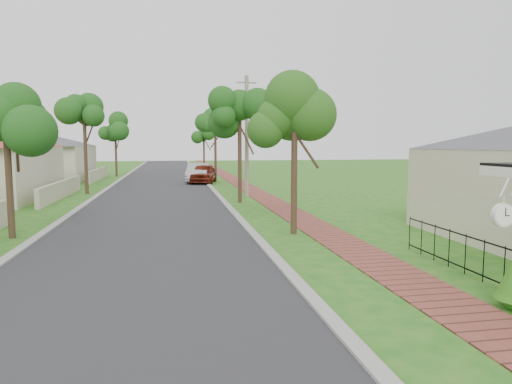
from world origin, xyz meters
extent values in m
plane|color=#1F6618|center=(0.00, 0.00, 0.00)|extent=(160.00, 160.00, 0.00)
cube|color=#28282B|center=(-3.00, 20.00, 0.00)|extent=(7.00, 120.00, 0.02)
cube|color=#9E9E99|center=(0.65, 20.00, 0.00)|extent=(0.30, 120.00, 0.10)
cube|color=#9E9E99|center=(-6.65, 20.00, 0.00)|extent=(0.30, 120.00, 0.10)
cube|color=brown|center=(3.25, 20.00, 0.00)|extent=(1.50, 120.00, 0.03)
cube|color=black|center=(4.90, 0.00, 0.95)|extent=(0.03, 8.00, 0.03)
cube|color=black|center=(4.90, 0.00, 0.15)|extent=(0.03, 8.00, 0.03)
cylinder|color=black|center=(4.90, 0.00, 0.50)|extent=(0.02, 0.02, 1.00)
cylinder|color=black|center=(4.90, 0.67, 0.50)|extent=(0.02, 0.02, 1.00)
cylinder|color=black|center=(4.90, 1.33, 0.50)|extent=(0.02, 0.02, 1.00)
cylinder|color=black|center=(4.90, 2.00, 0.50)|extent=(0.02, 0.02, 1.00)
cylinder|color=black|center=(4.90, 2.67, 0.50)|extent=(0.02, 0.02, 1.00)
cylinder|color=black|center=(4.90, 3.33, 0.50)|extent=(0.02, 0.02, 1.00)
cylinder|color=black|center=(4.90, 4.00, 0.50)|extent=(0.02, 0.02, 1.00)
cylinder|color=#382619|center=(1.50, 16.00, 2.27)|extent=(0.22, 0.22, 4.55)
sphere|color=#164713|center=(1.50, 16.00, 4.68)|extent=(1.70, 1.70, 1.70)
cylinder|color=#382619|center=(1.50, 30.00, 2.45)|extent=(0.22, 0.22, 4.90)
sphere|color=#164713|center=(1.50, 30.00, 5.04)|extent=(1.70, 1.70, 1.70)
cylinder|color=#382619|center=(1.50, 44.00, 2.10)|extent=(0.22, 0.22, 4.20)
sphere|color=#164713|center=(1.50, 44.00, 4.32)|extent=(1.70, 1.70, 1.70)
cylinder|color=#382619|center=(-7.50, 8.00, 1.92)|extent=(0.22, 0.22, 3.85)
sphere|color=#164713|center=(-7.50, 8.00, 3.96)|extent=(1.60, 1.60, 1.60)
cylinder|color=#382619|center=(-7.50, 22.00, 2.45)|extent=(0.22, 0.22, 4.90)
sphere|color=#164713|center=(-7.50, 22.00, 5.04)|extent=(1.70, 1.70, 1.70)
cylinder|color=#382619|center=(-7.50, 38.00, 2.27)|extent=(0.22, 0.22, 4.55)
sphere|color=#164713|center=(-7.50, 38.00, 4.68)|extent=(1.70, 1.70, 1.70)
cube|color=#BFB299|center=(-8.60, 20.00, 0.50)|extent=(0.25, 10.00, 1.00)
cube|color=beige|center=(-15.00, 34.00, 1.50)|extent=(11.00, 10.00, 3.00)
pyramid|color=#4C4C51|center=(-15.00, 34.00, 3.80)|extent=(15.56, 15.56, 1.60)
cube|color=#BFB299|center=(-8.60, 34.00, 0.50)|extent=(0.25, 10.00, 1.00)
imported|color=maroon|center=(0.40, 28.90, 0.78)|extent=(2.71, 4.84, 1.56)
imported|color=#BABABC|center=(-0.02, 29.40, 0.79)|extent=(2.29, 4.96, 1.58)
cylinder|color=#382619|center=(2.10, 7.00, 2.01)|extent=(0.22, 0.22, 4.01)
sphere|color=#2E631C|center=(2.10, 7.00, 4.13)|extent=(2.00, 2.00, 2.00)
cylinder|color=gray|center=(2.30, 18.54, 3.59)|extent=(0.24, 0.24, 7.18)
cube|color=gray|center=(2.30, 18.54, 6.78)|extent=(1.20, 0.08, 0.08)
cylinder|color=white|center=(3.65, -1.40, 2.13)|extent=(0.02, 0.02, 0.31)
cylinder|color=white|center=(3.65, -1.40, 1.92)|extent=(0.43, 0.10, 0.43)
cylinder|color=white|center=(3.65, -1.45, 1.92)|extent=(0.37, 0.01, 0.37)
cylinder|color=white|center=(3.65, -1.34, 1.92)|extent=(0.37, 0.01, 0.37)
cube|color=black|center=(3.65, -1.46, 1.99)|extent=(0.01, 0.01, 0.14)
cube|color=black|center=(3.69, -1.46, 1.92)|extent=(0.09, 0.01, 0.02)
camera|label=1|loc=(-2.11, -8.47, 3.18)|focal=32.00mm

